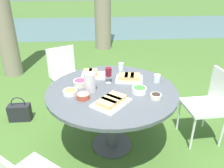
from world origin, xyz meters
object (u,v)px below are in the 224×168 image
Objects in this scene: chair_near_left at (65,71)px; wine_glass at (109,72)px; water_pitcher at (90,82)px; chair_far_back at (210,101)px; handbag at (20,112)px; dining_table at (112,97)px.

chair_near_left is 4.94× the size of wine_glass.
chair_near_left is 1.28m from water_pitcher.
water_pitcher is (-1.41, -0.09, 0.34)m from chair_far_back.
water_pitcher reaches higher than handbag.
chair_far_back is 1.26m from wine_glass.
chair_near_left is 0.88m from handbag.
handbag is at bearing -141.11° from chair_near_left.
handbag is (-1.26, 0.64, -0.54)m from dining_table.
chair_near_left is at bearing 109.76° from water_pitcher.
water_pitcher is (-0.23, -0.02, 0.19)m from dining_table.
dining_table is 7.78× the size of wine_glass.
wine_glass is (-0.03, 0.16, 0.22)m from dining_table.
wine_glass is 0.49× the size of handbag.
water_pitcher reaches higher than chair_near_left.
chair_far_back is 2.42× the size of handbag.
chair_far_back is (1.18, 0.06, -0.15)m from dining_table.
handbag is (-0.61, -0.50, -0.40)m from chair_near_left.
wine_glass is at bearing 99.07° from dining_table.
chair_far_back is 1.45m from water_pitcher.
dining_table is 6.99× the size of water_pitcher.
dining_table reaches higher than handbag.
handbag is at bearing 153.13° from dining_table.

